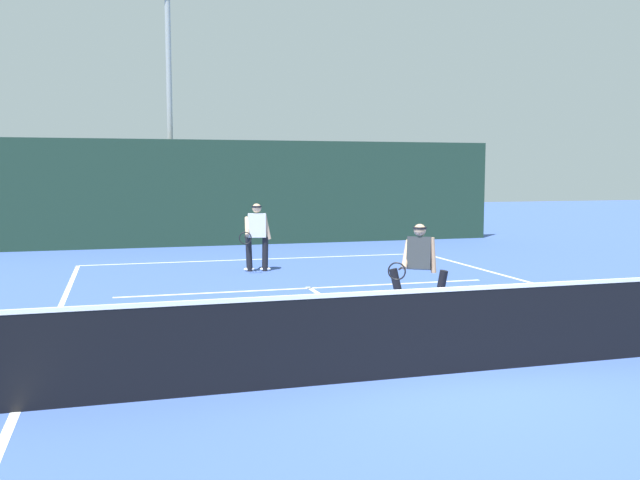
% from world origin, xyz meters
% --- Properties ---
extents(ground_plane, '(80.00, 80.00, 0.00)m').
position_xyz_m(ground_plane, '(0.00, 0.00, 0.00)').
color(ground_plane, '#3A57A5').
extents(court_line_baseline_far, '(9.46, 0.10, 0.01)m').
position_xyz_m(court_line_baseline_far, '(0.00, 11.11, 0.00)').
color(court_line_baseline_far, white).
rests_on(court_line_baseline_far, ground_plane).
extents(court_line_sideline_left, '(0.10, 22.21, 0.01)m').
position_xyz_m(court_line_sideline_left, '(-4.73, 0.00, 0.00)').
color(court_line_sideline_left, white).
rests_on(court_line_sideline_left, ground_plane).
extents(court_line_service, '(7.71, 0.10, 0.01)m').
position_xyz_m(court_line_service, '(0.00, 6.25, 0.00)').
color(court_line_service, white).
rests_on(court_line_service, ground_plane).
extents(court_line_centre, '(0.10, 6.40, 0.01)m').
position_xyz_m(court_line_centre, '(0.00, 3.20, 0.00)').
color(court_line_centre, white).
rests_on(court_line_centre, ground_plane).
extents(tennis_net, '(10.37, 0.09, 1.05)m').
position_xyz_m(tennis_net, '(0.00, 0.00, 0.53)').
color(tennis_net, '#1E4723').
rests_on(tennis_net, ground_plane).
extents(player_near, '(1.11, 0.79, 1.52)m').
position_xyz_m(player_near, '(1.05, 3.23, 0.83)').
color(player_near, black).
rests_on(player_near, ground_plane).
extents(player_far, '(0.86, 0.89, 1.62)m').
position_xyz_m(player_far, '(-0.57, 8.93, 0.89)').
color(player_far, black).
rests_on(player_far, ground_plane).
extents(tennis_ball, '(0.07, 0.07, 0.07)m').
position_xyz_m(tennis_ball, '(2.32, 3.29, 0.03)').
color(tennis_ball, '#D1E033').
rests_on(tennis_ball, ground_plane).
extents(back_fence_windscreen, '(17.54, 0.12, 3.36)m').
position_xyz_m(back_fence_windscreen, '(0.00, 14.88, 1.68)').
color(back_fence_windscreen, '#1D3729').
rests_on(back_fence_windscreen, ground_plane).
extents(light_pole, '(0.55, 0.44, 8.57)m').
position_xyz_m(light_pole, '(-2.03, 16.17, 5.16)').
color(light_pole, '#9EA39E').
rests_on(light_pole, ground_plane).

